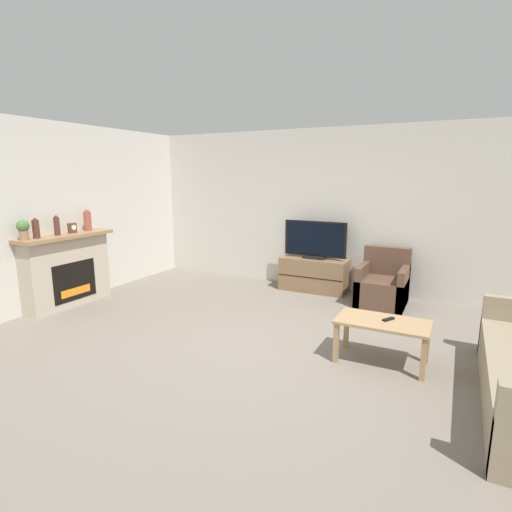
{
  "coord_description": "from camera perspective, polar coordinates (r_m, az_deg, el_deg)",
  "views": [
    {
      "loc": [
        1.87,
        -3.75,
        1.93
      ],
      "look_at": [
        -0.55,
        0.98,
        0.85
      ],
      "focal_mm": 28.0,
      "sensor_mm": 36.0,
      "label": 1
    }
  ],
  "objects": [
    {
      "name": "mantel_vase_centre_left",
      "position": [
        6.4,
        -26.57,
        3.88
      ],
      "size": [
        0.08,
        0.08,
        0.29
      ],
      "color": "#512D23",
      "rests_on": "fireplace"
    },
    {
      "name": "ground_plane",
      "position": [
        4.61,
        0.56,
        -13.26
      ],
      "size": [
        24.0,
        24.0,
        0.0
      ],
      "primitive_type": "plane",
      "color": "slate"
    },
    {
      "name": "potted_plant",
      "position": [
        6.12,
        -30.33,
        3.39
      ],
      "size": [
        0.16,
        0.16,
        0.27
      ],
      "color": "#936B4C",
      "rests_on": "fireplace"
    },
    {
      "name": "coffee_table",
      "position": [
        4.38,
        17.62,
        -9.66
      ],
      "size": [
        0.93,
        0.5,
        0.46
      ],
      "color": "#A37F56",
      "rests_on": "ground"
    },
    {
      "name": "wall_back",
      "position": [
        6.86,
        11.3,
        6.42
      ],
      "size": [
        12.0,
        0.06,
        2.7
      ],
      "color": "beige",
      "rests_on": "ground"
    },
    {
      "name": "mantel_clock",
      "position": [
        6.55,
        -24.77,
        3.65
      ],
      "size": [
        0.08,
        0.11,
        0.15
      ],
      "color": "brown",
      "rests_on": "fireplace"
    },
    {
      "name": "fireplace",
      "position": [
        6.58,
        -25.4,
        -1.74
      ],
      "size": [
        0.43,
        1.43,
        1.08
      ],
      "color": "#B7A893",
      "rests_on": "ground"
    },
    {
      "name": "wall_left",
      "position": [
        6.55,
        -27.78,
        5.08
      ],
      "size": [
        0.06,
        12.0,
        2.7
      ],
      "color": "beige",
      "rests_on": "ground"
    },
    {
      "name": "armchair",
      "position": [
        6.38,
        17.65,
        -4.09
      ],
      "size": [
        0.7,
        0.76,
        0.84
      ],
      "color": "brown",
      "rests_on": "ground"
    },
    {
      "name": "remote",
      "position": [
        4.39,
        18.4,
        -8.56
      ],
      "size": [
        0.11,
        0.15,
        0.02
      ],
      "rotation": [
        0.0,
        0.0,
        -0.53
      ],
      "color": "black",
      "rests_on": "coffee_table"
    },
    {
      "name": "mantel_vase_left",
      "position": [
        6.22,
        -28.93,
        3.44
      ],
      "size": [
        0.09,
        0.09,
        0.28
      ],
      "color": "#512D23",
      "rests_on": "fireplace"
    },
    {
      "name": "tv_stand",
      "position": [
        6.83,
        8.28,
        -2.64
      ],
      "size": [
        1.12,
        0.47,
        0.56
      ],
      "color": "brown",
      "rests_on": "ground"
    },
    {
      "name": "tv",
      "position": [
        6.71,
        8.41,
        2.12
      ],
      "size": [
        1.06,
        0.18,
        0.63
      ],
      "color": "black",
      "rests_on": "tv_stand"
    },
    {
      "name": "mantel_vase_right",
      "position": [
        6.72,
        -22.93,
        4.68
      ],
      "size": [
        0.11,
        0.11,
        0.34
      ],
      "color": "#994C3D",
      "rests_on": "fireplace"
    }
  ]
}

